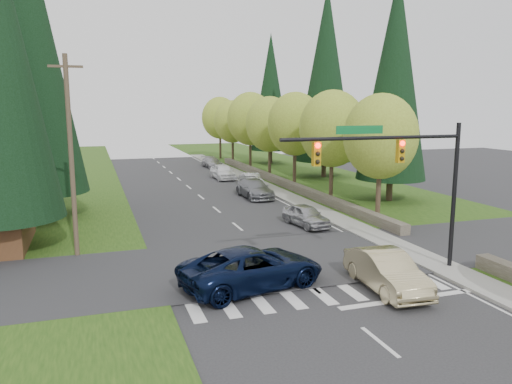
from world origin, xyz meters
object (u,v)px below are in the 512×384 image
sedan_champagne (386,271)px  parked_car_a (306,215)px  parked_car_d (223,172)px  parked_car_e (212,162)px  parked_car_b (255,189)px  parked_car_c (252,180)px  suv_navy (252,268)px

sedan_champagne → parked_car_a: bearing=86.7°
parked_car_a → parked_car_d: parked_car_d is taller
sedan_champagne → parked_car_e: size_ratio=1.10×
sedan_champagne → parked_car_a: size_ratio=1.23×
parked_car_d → parked_car_e: bearing=81.6°
parked_car_b → parked_car_d: parked_car_d is taller
parked_car_b → parked_car_e: 21.37m
parked_car_b → parked_car_c: (1.40, 5.11, -0.09)m
parked_car_b → suv_navy: bearing=-108.8°
suv_navy → parked_car_d: bearing=-25.4°
suv_navy → parked_car_c: 26.20m
sedan_champagne → parked_car_c: sedan_champagne is taller
parked_car_e → sedan_champagne: bearing=-96.6°
parked_car_a → parked_car_c: 15.67m
suv_navy → parked_car_a: size_ratio=1.55×
parked_car_c → parked_car_d: (-1.24, 6.05, 0.12)m
parked_car_c → suv_navy: bearing=-106.1°
parked_car_b → parked_car_c: parked_car_b is taller
parked_car_a → parked_car_e: (1.40, 31.82, -0.03)m
suv_navy → parked_car_b: bearing=-31.5°
parked_car_c → parked_car_d: bearing=103.3°
parked_car_c → parked_car_e: size_ratio=0.90×
parked_car_a → parked_car_b: size_ratio=0.77×
suv_navy → parked_car_e: size_ratio=1.39×
parked_car_b → parked_car_c: 5.30m
sedan_champagne → parked_car_d: 33.04m
suv_navy → parked_car_d: 31.73m
parked_car_d → parked_car_e: size_ratio=1.04×
parked_car_c → parked_car_d: size_ratio=0.87×
parked_car_a → parked_car_e: size_ratio=0.90×
parked_car_a → parked_car_e: 31.85m
sedan_champagne → parked_car_b: bearing=90.1°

